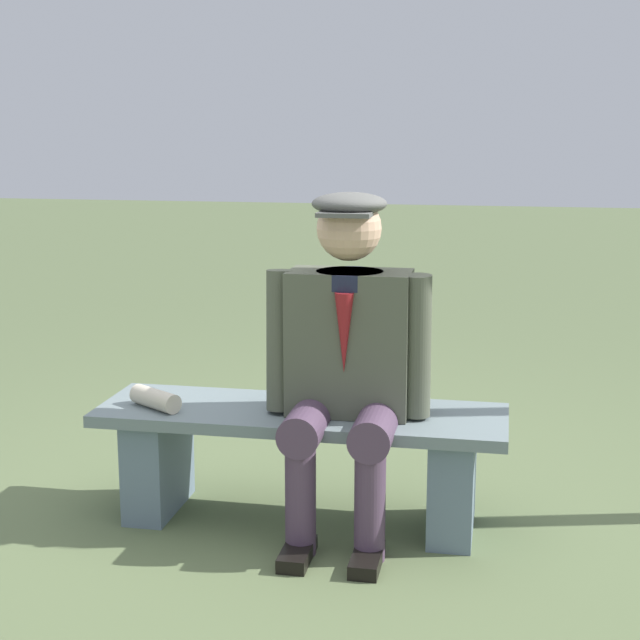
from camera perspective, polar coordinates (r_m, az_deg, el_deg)
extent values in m
plane|color=#5C6B44|center=(3.83, -1.11, -11.69)|extent=(30.00, 30.00, 0.00)
cube|color=slate|center=(3.68, -1.14, -5.64)|extent=(1.55, 0.48, 0.04)
cube|color=slate|center=(3.68, 7.84, -9.41)|extent=(0.16, 0.41, 0.40)
cube|color=slate|center=(3.91, -9.53, -8.20)|extent=(0.16, 0.41, 0.40)
cube|color=#4F5342|center=(3.57, 1.75, -1.33)|extent=(0.45, 0.23, 0.54)
cylinder|color=#1E2338|center=(3.53, 1.77, 2.43)|extent=(0.25, 0.25, 0.06)
cone|color=maroon|center=(3.44, 1.43, -0.79)|extent=(0.07, 0.07, 0.29)
sphere|color=#DBAD8C|center=(3.48, 1.74, 5.43)|extent=(0.24, 0.24, 0.24)
ellipsoid|color=#545450|center=(3.48, 1.75, 6.88)|extent=(0.27, 0.27, 0.08)
cube|color=#545450|center=(3.37, 1.45, 6.24)|extent=(0.19, 0.11, 0.02)
cylinder|color=#4D384E|center=(3.49, 3.35, -6.24)|extent=(0.15, 0.41, 0.15)
cylinder|color=#4D384E|center=(3.42, 2.97, -10.54)|extent=(0.11, 0.11, 0.45)
cube|color=black|center=(3.45, 2.79, -13.96)|extent=(0.10, 0.24, 0.05)
cylinder|color=#4F5342|center=(3.50, 5.77, -1.56)|extent=(0.11, 0.13, 0.53)
cylinder|color=#4D384E|center=(3.52, -0.67, -6.02)|extent=(0.15, 0.41, 0.15)
cylinder|color=#4D384E|center=(3.46, -1.16, -10.26)|extent=(0.11, 0.11, 0.45)
cube|color=black|center=(3.49, -1.36, -13.64)|extent=(0.10, 0.24, 0.05)
cylinder|color=#4F5342|center=(3.58, -2.39, -1.21)|extent=(0.11, 0.14, 0.53)
cylinder|color=beige|center=(3.73, -9.70, -4.62)|extent=(0.23, 0.19, 0.08)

